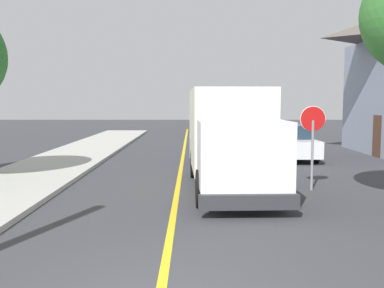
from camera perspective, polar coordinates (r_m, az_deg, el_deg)
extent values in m
cube|color=gold|center=(16.05, -1.83, -4.45)|extent=(0.16, 56.00, 0.01)
cube|color=#F2EDCC|center=(14.87, 4.40, 2.10)|extent=(2.57, 5.08, 2.60)
cube|color=white|center=(11.45, 6.39, -1.23)|extent=(2.35, 2.08, 1.70)
cube|color=#1E2D3D|center=(10.53, 7.13, 0.22)|extent=(2.04, 0.15, 0.75)
cube|color=#2D2D33|center=(10.57, 7.20, -7.47)|extent=(2.41, 0.28, 0.36)
cylinder|color=black|center=(11.99, 11.18, -5.59)|extent=(0.33, 1.01, 1.00)
cylinder|color=black|center=(11.69, 1.07, -5.77)|extent=(0.33, 1.01, 1.00)
cylinder|color=black|center=(16.39, 7.52, -2.53)|extent=(0.33, 1.01, 1.00)
cylinder|color=black|center=(16.17, 0.16, -2.59)|extent=(0.33, 1.01, 1.00)
cube|color=#2D4793|center=(20.57, 3.11, -0.42)|extent=(1.81, 4.40, 0.76)
cube|color=#1E2D3D|center=(20.66, 3.09, 1.56)|extent=(1.59, 1.80, 0.64)
cylinder|color=black|center=(19.28, 5.68, -1.83)|extent=(0.22, 0.64, 0.64)
cylinder|color=black|center=(19.19, 0.98, -1.84)|extent=(0.22, 0.64, 0.64)
cylinder|color=black|center=(22.06, 4.95, -0.89)|extent=(0.22, 0.64, 0.64)
cylinder|color=black|center=(21.98, 0.84, -0.89)|extent=(0.22, 0.64, 0.64)
cube|color=silver|center=(27.49, 3.36, 1.09)|extent=(1.89, 4.44, 0.76)
cube|color=#1E2D3D|center=(27.59, 3.35, 2.57)|extent=(1.62, 1.83, 0.64)
cylinder|color=black|center=(26.20, 5.34, 0.13)|extent=(0.23, 0.64, 0.64)
cylinder|color=black|center=(26.06, 1.88, 0.13)|extent=(0.23, 0.64, 0.64)
cylinder|color=black|center=(28.98, 4.69, 0.66)|extent=(0.23, 0.64, 0.64)
cylinder|color=black|center=(28.86, 1.57, 0.66)|extent=(0.23, 0.64, 0.64)
cube|color=#B7B7BC|center=(33.50, 2.16, 1.91)|extent=(1.88, 4.43, 0.76)
cube|color=#1E2D3D|center=(33.61, 2.16, 3.11)|extent=(1.62, 1.83, 0.64)
cylinder|color=black|center=(32.14, 3.62, 1.15)|extent=(0.23, 0.64, 0.64)
cylinder|color=black|center=(32.11, 0.80, 1.16)|extent=(0.23, 0.64, 0.64)
cylinder|color=black|center=(34.95, 3.40, 1.51)|extent=(0.23, 0.64, 0.64)
cylinder|color=black|center=(34.92, 0.81, 1.52)|extent=(0.23, 0.64, 0.64)
cube|color=#4C564C|center=(40.56, 1.46, 2.55)|extent=(1.93, 4.45, 0.76)
cube|color=#1E2D3D|center=(40.68, 1.45, 3.55)|extent=(1.64, 1.85, 0.64)
cylinder|color=black|center=(39.23, 2.73, 1.96)|extent=(0.24, 0.65, 0.64)
cylinder|color=black|center=(39.14, 0.42, 1.96)|extent=(0.24, 0.65, 0.64)
cylinder|color=black|center=(42.03, 2.43, 2.20)|extent=(0.24, 0.65, 0.64)
cylinder|color=black|center=(41.95, 0.27, 2.20)|extent=(0.24, 0.65, 0.64)
cube|color=silver|center=(21.70, 12.43, -0.23)|extent=(1.97, 4.47, 0.76)
cube|color=#1E2D3D|center=(21.50, 12.57, 1.59)|extent=(1.65, 1.86, 0.64)
cylinder|color=black|center=(22.92, 9.60, -0.70)|extent=(0.24, 0.65, 0.64)
cylinder|color=black|center=(23.30, 13.41, -0.68)|extent=(0.24, 0.65, 0.64)
cylinder|color=black|center=(20.19, 11.26, -1.58)|extent=(0.24, 0.65, 0.64)
cylinder|color=black|center=(20.62, 15.53, -1.53)|extent=(0.24, 0.65, 0.64)
cylinder|color=gray|center=(14.28, 15.12, -1.45)|extent=(0.08, 0.08, 2.20)
cylinder|color=red|center=(14.21, 15.21, 3.17)|extent=(0.76, 0.03, 0.76)
cylinder|color=white|center=(14.23, 15.19, 3.17)|extent=(0.80, 0.02, 0.80)
cube|color=brown|center=(23.85, 22.72, 0.95)|extent=(0.10, 1.00, 2.10)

